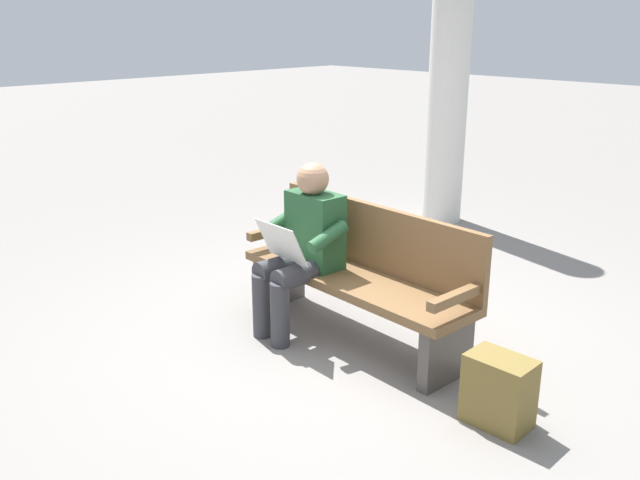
# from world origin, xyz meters

# --- Properties ---
(ground_plane) EXTENTS (40.00, 40.00, 0.00)m
(ground_plane) POSITION_xyz_m (0.00, 0.00, 0.00)
(ground_plane) COLOR gray
(bench_near) EXTENTS (1.82, 0.56, 0.90)m
(bench_near) POSITION_xyz_m (-0.00, -0.07, 0.46)
(bench_near) COLOR brown
(bench_near) RESTS_ON ground
(person_seated) EXTENTS (0.58, 0.59, 1.18)m
(person_seated) POSITION_xyz_m (0.34, 0.15, 0.63)
(person_seated) COLOR #23512D
(person_seated) RESTS_ON ground
(backpack) EXTENTS (0.35, 0.27, 0.39)m
(backpack) POSITION_xyz_m (-1.26, 0.20, 0.19)
(backpack) COLOR brown
(backpack) RESTS_ON ground
(support_pillar) EXTENTS (0.41, 0.41, 3.13)m
(support_pillar) POSITION_xyz_m (1.29, -2.79, 1.56)
(support_pillar) COLOR silver
(support_pillar) RESTS_ON ground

